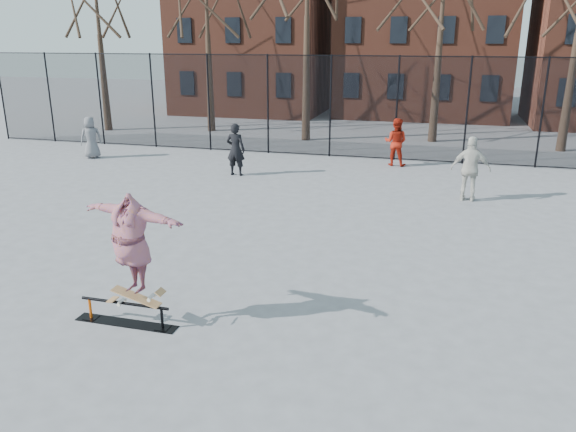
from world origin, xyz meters
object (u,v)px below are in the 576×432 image
(bystander_black, at_px, (236,150))
(bystander_white, at_px, (471,169))
(bystander_grey, at_px, (91,137))
(skate_rail, at_px, (126,315))
(bystander_red, at_px, (396,142))
(skater, at_px, (132,251))
(skateboard, at_px, (137,301))

(bystander_black, distance_m, bystander_white, 7.86)
(bystander_grey, height_order, bystander_white, bystander_white)
(skate_rail, xyz_separation_m, bystander_red, (3.29, 13.67, 0.73))
(skater, distance_m, bystander_white, 10.93)
(skater, xyz_separation_m, bystander_grey, (-8.77, 11.85, -0.51))
(skateboard, height_order, bystander_white, bystander_white)
(bystander_grey, bearing_deg, bystander_white, 131.17)
(skate_rail, height_order, bystander_red, bystander_red)
(bystander_white, bearing_deg, skate_rail, 63.22)
(skate_rail, height_order, bystander_black, bystander_black)
(bystander_grey, relative_size, bystander_black, 0.91)
(skate_rail, xyz_separation_m, skater, (0.23, 0.00, 1.18))
(skate_rail, xyz_separation_m, skateboard, (0.23, 0.00, 0.30))
(bystander_black, bearing_deg, skate_rail, 101.60)
(skate_rail, bearing_deg, skater, 0.00)
(skater, xyz_separation_m, bystander_red, (3.06, 13.67, -0.46))
(skate_rail, distance_m, bystander_black, 10.81)
(skate_rail, height_order, skateboard, skateboard)
(bystander_white, bearing_deg, bystander_black, -3.88)
(bystander_red, height_order, bystander_white, bystander_white)
(skateboard, relative_size, bystander_white, 0.48)
(bystander_white, bearing_deg, skateboard, 64.27)
(skate_rail, bearing_deg, bystander_grey, 125.78)
(skateboard, relative_size, bystander_red, 0.52)
(skateboard, distance_m, bystander_red, 14.02)
(skateboard, distance_m, bystander_white, 10.94)
(bystander_grey, bearing_deg, bystander_black, 130.24)
(bystander_black, xyz_separation_m, bystander_red, (5.24, 3.07, -0.02))
(bystander_black, bearing_deg, skater, 102.82)
(skater, height_order, bystander_black, skater)
(bystander_red, bearing_deg, skate_rail, 84.27)
(bystander_black, bearing_deg, bystander_red, -148.43)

